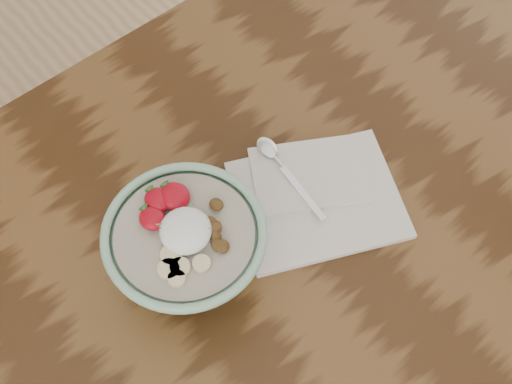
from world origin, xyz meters
The scene contains 4 objects.
table centered at (0.00, 0.00, 65.70)cm, with size 160.00×90.00×75.00cm.
breakfast_bowl centered at (-18.63, 2.83, 82.26)cm, with size 21.24×21.24×14.54cm.
napkin centered at (2.91, 0.61, 75.61)cm, with size 29.54×27.28×1.46cm.
spoon centered at (1.85, 8.59, 76.83)cm, with size 3.72×16.86×0.88cm.
Camera 1 is at (-37.28, -34.06, 167.07)cm, focal length 50.00 mm.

